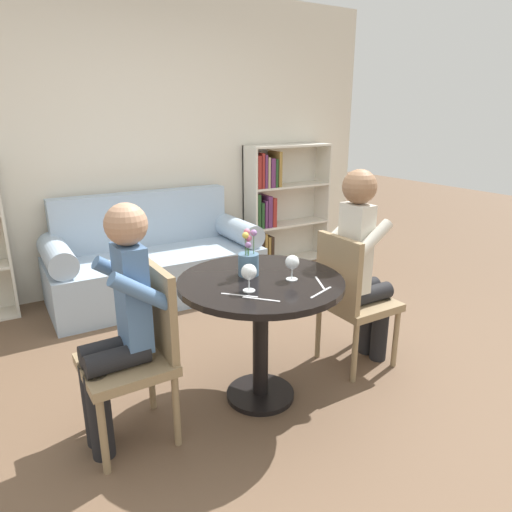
% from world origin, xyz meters
% --- Properties ---
extents(ground_plane, '(16.00, 16.00, 0.00)m').
position_xyz_m(ground_plane, '(0.00, 0.00, 0.00)').
color(ground_plane, brown).
extents(back_wall, '(5.20, 0.05, 2.70)m').
position_xyz_m(back_wall, '(0.00, 2.27, 1.35)').
color(back_wall, silver).
rests_on(back_wall, ground_plane).
extents(round_table, '(0.92, 0.92, 0.74)m').
position_xyz_m(round_table, '(0.00, 0.00, 0.59)').
color(round_table, black).
rests_on(round_table, ground_plane).
extents(couch, '(1.84, 0.80, 0.92)m').
position_xyz_m(couch, '(0.00, 1.84, 0.31)').
color(couch, '#9EB2C6').
rests_on(couch, ground_plane).
extents(bookshelf_right, '(0.97, 0.28, 1.29)m').
position_xyz_m(bookshelf_right, '(1.48, 2.11, 0.65)').
color(bookshelf_right, silver).
rests_on(bookshelf_right, ground_plane).
extents(chair_left, '(0.43, 0.43, 0.90)m').
position_xyz_m(chair_left, '(-0.68, 0.04, 0.49)').
color(chair_left, '#937A56').
rests_on(chair_left, ground_plane).
extents(chair_right, '(0.42, 0.42, 0.90)m').
position_xyz_m(chair_right, '(0.68, 0.01, 0.49)').
color(chair_right, '#937A56').
rests_on(chair_right, ground_plane).
extents(person_left, '(0.42, 0.35, 1.23)m').
position_xyz_m(person_left, '(-0.77, 0.03, 0.65)').
color(person_left, black).
rests_on(person_left, ground_plane).
extents(person_right, '(0.42, 0.34, 1.30)m').
position_xyz_m(person_right, '(0.77, 0.01, 0.69)').
color(person_right, black).
rests_on(person_right, ground_plane).
extents(wine_glass_left, '(0.08, 0.08, 0.14)m').
position_xyz_m(wine_glass_left, '(-0.14, -0.11, 0.84)').
color(wine_glass_left, white).
rests_on(wine_glass_left, round_table).
extents(wine_glass_right, '(0.08, 0.08, 0.14)m').
position_xyz_m(wine_glass_right, '(0.14, -0.09, 0.84)').
color(wine_glass_right, white).
rests_on(wine_glass_right, round_table).
extents(flower_vase, '(0.12, 0.12, 0.27)m').
position_xyz_m(flower_vase, '(-0.02, 0.09, 0.82)').
color(flower_vase, slate).
rests_on(flower_vase, round_table).
extents(knife_left_setting, '(0.14, 0.14, 0.00)m').
position_xyz_m(knife_left_setting, '(-0.21, -0.14, 0.74)').
color(knife_left_setting, silver).
rests_on(knife_left_setting, round_table).
extents(fork_left_setting, '(0.14, 0.15, 0.00)m').
position_xyz_m(fork_left_setting, '(-0.14, -0.24, 0.74)').
color(fork_left_setting, silver).
rests_on(fork_left_setting, round_table).
extents(knife_right_setting, '(0.09, 0.18, 0.00)m').
position_xyz_m(knife_right_setting, '(0.24, -0.21, 0.74)').
color(knife_right_setting, silver).
rests_on(knife_right_setting, round_table).
extents(fork_right_setting, '(0.18, 0.08, 0.00)m').
position_xyz_m(fork_right_setting, '(0.16, -0.32, 0.74)').
color(fork_right_setting, silver).
rests_on(fork_right_setting, round_table).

